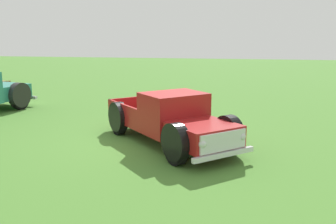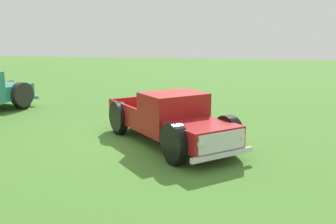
% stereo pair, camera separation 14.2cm
% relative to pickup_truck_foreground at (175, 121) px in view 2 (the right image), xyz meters
% --- Properties ---
extents(ground_plane, '(80.00, 80.00, 0.00)m').
position_rel_pickup_truck_foreground_xyz_m(ground_plane, '(0.37, 0.89, -0.71)').
color(ground_plane, '#477A2D').
extents(pickup_truck_foreground, '(4.69, 4.55, 1.48)m').
position_rel_pickup_truck_foreground_xyz_m(pickup_truck_foreground, '(0.00, 0.00, 0.00)').
color(pickup_truck_foreground, maroon).
rests_on(pickup_truck_foreground, ground_plane).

